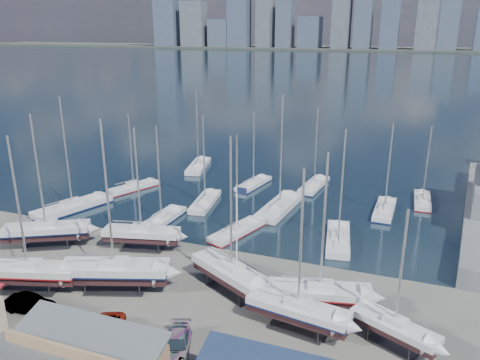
% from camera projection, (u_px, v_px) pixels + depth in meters
% --- Properties ---
extents(ground, '(1400.00, 1400.00, 0.00)m').
position_uv_depth(ground, '(176.00, 287.00, 49.18)').
color(ground, '#605E59').
rests_on(ground, ground).
extents(water, '(1400.00, 600.00, 0.40)m').
position_uv_depth(water, '(386.00, 67.00, 325.37)').
color(water, '#182B39').
rests_on(water, ground).
extents(far_shore, '(1400.00, 80.00, 2.20)m').
position_uv_depth(far_shore, '(401.00, 50.00, 556.59)').
color(far_shore, '#2D332D').
rests_on(far_shore, ground).
extents(skyline, '(639.14, 43.80, 107.69)m').
position_uv_depth(skyline, '(398.00, 16.00, 541.86)').
color(skyline, '#475166').
rests_on(skyline, far_shore).
extents(sailboat_cradle_0, '(10.45, 7.48, 16.64)m').
position_uv_depth(sailboat_cradle_0, '(46.00, 231.00, 57.71)').
color(sailboat_cradle_0, '#2D2D33').
rests_on(sailboat_cradle_0, ground).
extents(sailboat_cradle_1, '(10.56, 5.67, 16.41)m').
position_uv_depth(sailboat_cradle_1, '(29.00, 272.00, 47.99)').
color(sailboat_cradle_1, '#2D2D33').
rests_on(sailboat_cradle_1, ground).
extents(sailboat_cradle_2, '(9.61, 4.68, 15.18)m').
position_uv_depth(sailboat_cradle_2, '(141.00, 234.00, 57.05)').
color(sailboat_cradle_2, '#2D2D33').
rests_on(sailboat_cradle_2, ground).
extents(sailboat_cradle_3, '(11.62, 6.63, 17.97)m').
position_uv_depth(sailboat_cradle_3, '(114.00, 271.00, 48.03)').
color(sailboat_cradle_3, '#2D2D33').
rests_on(sailboat_cradle_3, ground).
extents(sailboat_cradle_4, '(10.21, 7.34, 16.45)m').
position_uv_depth(sailboat_cradle_4, '(231.00, 274.00, 47.67)').
color(sailboat_cradle_4, '#2D2D33').
rests_on(sailboat_cradle_4, ground).
extents(sailboat_cradle_5, '(9.66, 4.01, 15.21)m').
position_uv_depth(sailboat_cradle_5, '(298.00, 310.00, 41.57)').
color(sailboat_cradle_5, '#2D2D33').
rests_on(sailboat_cradle_5, ground).
extents(sailboat_cradle_6, '(10.18, 4.93, 15.86)m').
position_uv_depth(sailboat_cradle_6, '(320.00, 293.00, 44.17)').
color(sailboat_cradle_6, '#2D2D33').
rests_on(sailboat_cradle_6, ground).
extents(sailboat_cradle_7, '(7.74, 5.16, 12.62)m').
position_uv_depth(sailboat_cradle_7, '(394.00, 327.00, 39.41)').
color(sailboat_cradle_7, '#2D2D33').
rests_on(sailboat_cradle_7, ground).
extents(sailboat_moored_0, '(7.21, 12.31, 17.78)m').
position_uv_depth(sailboat_moored_0, '(73.00, 208.00, 69.76)').
color(sailboat_moored_0, black).
rests_on(sailboat_moored_0, water).
extents(sailboat_moored_1, '(5.97, 9.24, 13.45)m').
position_uv_depth(sailboat_moored_1, '(134.00, 188.00, 78.71)').
color(sailboat_moored_1, black).
rests_on(sailboat_moored_1, water).
extents(sailboat_moored_2, '(5.09, 10.76, 15.67)m').
position_uv_depth(sailboat_moored_2, '(198.00, 167.00, 90.42)').
color(sailboat_moored_2, black).
rests_on(sailboat_moored_2, water).
extents(sailboat_moored_3, '(3.08, 9.74, 14.40)m').
position_uv_depth(sailboat_moored_3, '(162.00, 221.00, 65.32)').
color(sailboat_moored_3, black).
rests_on(sailboat_moored_3, water).
extents(sailboat_moored_4, '(4.10, 9.92, 14.54)m').
position_uv_depth(sailboat_moored_4, '(205.00, 203.00, 71.97)').
color(sailboat_moored_4, black).
rests_on(sailboat_moored_4, water).
extents(sailboat_moored_5, '(4.14, 9.26, 13.38)m').
position_uv_depth(sailboat_moored_5, '(253.00, 185.00, 80.33)').
color(sailboat_moored_5, black).
rests_on(sailboat_moored_5, water).
extents(sailboat_moored_6, '(5.34, 9.73, 14.01)m').
position_uv_depth(sailboat_moored_6, '(237.00, 232.00, 61.70)').
color(sailboat_moored_6, black).
rests_on(sailboat_moored_6, water).
extents(sailboat_moored_7, '(4.47, 12.17, 17.97)m').
position_uv_depth(sailboat_moored_7, '(280.00, 208.00, 69.74)').
color(sailboat_moored_7, black).
rests_on(sailboat_moored_7, water).
extents(sailboat_moored_8, '(3.73, 9.87, 14.41)m').
position_uv_depth(sailboat_moored_8, '(314.00, 186.00, 79.49)').
color(sailboat_moored_8, black).
rests_on(sailboat_moored_8, water).
extents(sailboat_moored_9, '(4.32, 10.45, 15.32)m').
position_uv_depth(sailboat_moored_9, '(338.00, 240.00, 59.23)').
color(sailboat_moored_9, black).
rests_on(sailboat_moored_9, water).
extents(sailboat_moored_10, '(2.94, 9.55, 14.16)m').
position_uv_depth(sailboat_moored_10, '(384.00, 211.00, 68.88)').
color(sailboat_moored_10, black).
rests_on(sailboat_moored_10, water).
extents(sailboat_moored_11, '(2.56, 8.57, 12.74)m').
position_uv_depth(sailboat_moored_11, '(422.00, 201.00, 72.59)').
color(sailboat_moored_11, black).
rests_on(sailboat_moored_11, water).
extents(car_b, '(5.09, 2.23, 1.62)m').
position_uv_depth(car_b, '(29.00, 304.00, 44.70)').
color(car_b, gray).
rests_on(car_b, ground).
extents(car_c, '(4.54, 6.12, 1.55)m').
position_uv_depth(car_c, '(106.00, 333.00, 40.57)').
color(car_c, gray).
rests_on(car_c, ground).
extents(car_d, '(3.87, 5.70, 1.53)m').
position_uv_depth(car_d, '(177.00, 344.00, 39.06)').
color(car_d, gray).
rests_on(car_d, ground).
extents(flagpole, '(1.05, 0.12, 11.93)m').
position_uv_depth(flagpole, '(237.00, 234.00, 45.49)').
color(flagpole, white).
rests_on(flagpole, ground).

